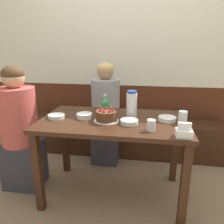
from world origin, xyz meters
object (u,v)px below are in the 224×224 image
object	(u,v)px
bench_seat	(123,136)
bowl_soup_white	(129,122)
napkin_holder	(184,132)
water_pitcher	(132,105)
soju_bottle	(105,106)
bowl_rice_small	(167,119)
bowl_side_dish	(56,116)
bowl_sauce_shallow	(84,116)
person_teal_shirt	(106,117)
person_pale_blue_shirt	(20,132)
birthday_cake	(106,116)
glass_water_tall	(183,117)
glass_tumbler_short	(151,125)

from	to	relation	value
bench_seat	bowl_soup_white	xyz separation A→B (m)	(0.14, -0.92, 0.52)
napkin_holder	water_pitcher	bearing A→B (deg)	135.90
water_pitcher	soju_bottle	xyz separation A→B (m)	(-0.24, 0.03, -0.03)
bowl_rice_small	bench_seat	bearing A→B (deg)	119.35
bowl_soup_white	bowl_side_dish	world-z (taller)	bowl_soup_white
bowl_side_dish	bowl_sauce_shallow	world-z (taller)	bowl_sauce_shallow
soju_bottle	bowl_soup_white	distance (m)	0.31
soju_bottle	person_teal_shirt	world-z (taller)	person_teal_shirt
person_teal_shirt	person_pale_blue_shirt	xyz separation A→B (m)	(-0.69, -0.62, 0.02)
bowl_rice_small	bowl_sauce_shallow	xyz separation A→B (m)	(-0.70, -0.04, 0.00)
birthday_cake	bowl_rice_small	distance (m)	0.51
water_pitcher	soju_bottle	world-z (taller)	water_pitcher
bowl_rice_small	bowl_soup_white	bearing A→B (deg)	-157.15
water_pitcher	glass_water_tall	world-z (taller)	water_pitcher
birthday_cake	glass_tumbler_short	bearing A→B (deg)	-23.85
bowl_rice_small	glass_tumbler_short	size ratio (longest dim) A/B	1.74
napkin_holder	birthday_cake	bearing A→B (deg)	157.00
bowl_sauce_shallow	glass_water_tall	world-z (taller)	glass_water_tall
bowl_soup_white	person_pale_blue_shirt	size ratio (longest dim) A/B	0.12
bowl_side_dish	person_pale_blue_shirt	bearing A→B (deg)	174.19
bench_seat	glass_water_tall	bearing A→B (deg)	-56.27
bowl_sauce_shallow	birthday_cake	bearing A→B (deg)	-13.33
napkin_holder	person_teal_shirt	size ratio (longest dim) A/B	0.10
bowl_side_dish	glass_tumbler_short	distance (m)	0.82
glass_tumbler_short	person_pale_blue_shirt	distance (m)	1.22
bowl_soup_white	glass_water_tall	size ratio (longest dim) A/B	1.40
water_pitcher	bowl_side_dish	distance (m)	0.65
bowl_rice_small	person_teal_shirt	distance (m)	0.88
bowl_soup_white	bowl_side_dish	size ratio (longest dim) A/B	1.00
glass_water_tall	person_teal_shirt	world-z (taller)	person_teal_shirt
napkin_holder	person_pale_blue_shirt	distance (m)	1.45
bowl_side_dish	bench_seat	bearing A→B (deg)	60.64
water_pitcher	glass_water_tall	xyz separation A→B (m)	(0.42, -0.09, -0.07)
glass_water_tall	glass_tumbler_short	size ratio (longest dim) A/B	1.20
bowl_rice_small	bowl_sauce_shallow	size ratio (longest dim) A/B	1.10
bowl_side_dish	bowl_sauce_shallow	distance (m)	0.24
bowl_soup_white	glass_water_tall	bearing A→B (deg)	10.82
bowl_side_dish	person_teal_shirt	xyz separation A→B (m)	(0.31, 0.66, -0.20)
bowl_rice_small	person_teal_shirt	size ratio (longest dim) A/B	0.13
bench_seat	bowl_sauce_shallow	bearing A→B (deg)	-107.01
birthday_cake	water_pitcher	world-z (taller)	water_pitcher
bench_seat	napkin_holder	world-z (taller)	napkin_holder
napkin_holder	glass_tumbler_short	distance (m)	0.24
water_pitcher	person_pale_blue_shirt	distance (m)	1.06
birthday_cake	soju_bottle	bearing A→B (deg)	103.88
person_pale_blue_shirt	water_pitcher	bearing A→B (deg)	4.56
soju_bottle	glass_water_tall	bearing A→B (deg)	-10.04
bowl_sauce_shallow	glass_water_tall	size ratio (longest dim) A/B	1.32
bowl_rice_small	bowl_sauce_shallow	world-z (taller)	bowl_sauce_shallow
napkin_holder	bowl_soup_white	bearing A→B (deg)	152.07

